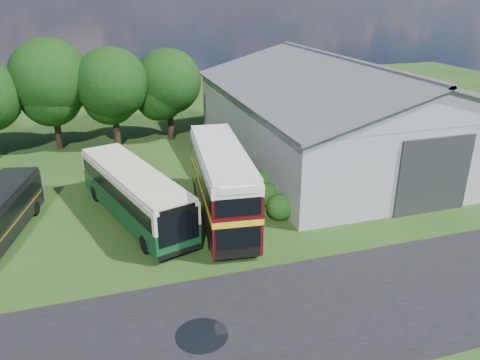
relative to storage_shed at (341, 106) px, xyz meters
name	(u,v)px	position (x,y,z in m)	size (l,w,h in m)	color
ground	(218,288)	(-15.00, -15.98, -4.17)	(120.00, 120.00, 0.00)	#1B3912
asphalt_road	(302,315)	(-12.00, -18.98, -4.17)	(60.00, 8.00, 0.02)	black
puddle	(202,336)	(-16.50, -18.98, -4.17)	(2.20, 2.20, 0.01)	black
storage_shed	(341,106)	(0.00, 0.00, 0.00)	(18.80, 24.80, 8.15)	gray
tree_mid	(50,79)	(-23.00, 8.82, 2.02)	(6.80, 6.80, 9.60)	black
tree_right_a	(112,84)	(-18.00, 7.82, 1.52)	(6.26, 6.26, 8.83)	black
tree_right_b	(168,82)	(-13.00, 8.62, 1.27)	(5.98, 5.98, 8.45)	black
shrub_front	(280,218)	(-9.40, -9.98, -4.17)	(1.70, 1.70, 1.70)	#194714
shrub_mid	(268,205)	(-9.40, -7.98, -4.17)	(1.60, 1.60, 1.60)	#194714
shrub_back	(258,193)	(-9.40, -5.98, -4.17)	(1.80, 1.80, 1.80)	#194714
bus_green_single	(135,194)	(-17.92, -7.41, -2.46)	(5.96, 11.92, 3.21)	black
bus_maroon_double	(222,184)	(-12.82, -8.90, -1.88)	(3.89, 10.91, 4.59)	black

